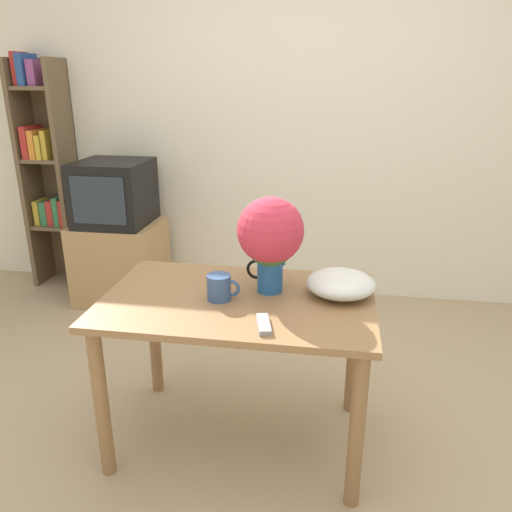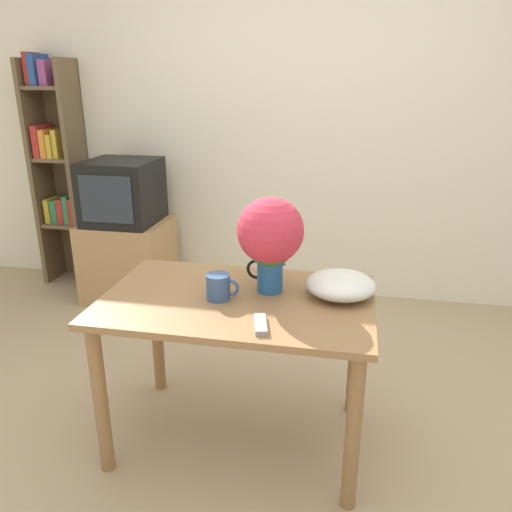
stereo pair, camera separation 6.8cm
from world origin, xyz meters
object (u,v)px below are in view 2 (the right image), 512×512
flower_vase (270,237)px  tv_set (122,192)px  coffee_mug (219,287)px  white_bowl (341,285)px

flower_vase → tv_set: size_ratio=0.83×
coffee_mug → white_bowl: (0.50, 0.13, -0.00)m
coffee_mug → tv_set: 1.81m
flower_vase → coffee_mug: 0.30m
flower_vase → tv_set: (-1.31, 1.31, -0.14)m
coffee_mug → tv_set: size_ratio=0.28×
coffee_mug → white_bowl: 0.52m
tv_set → flower_vase: bearing=-45.0°
coffee_mug → white_bowl: coffee_mug is taller
flower_vase → white_bowl: 0.36m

